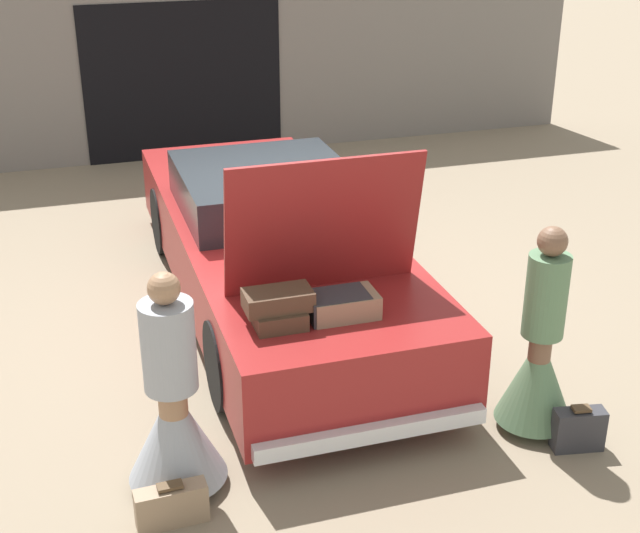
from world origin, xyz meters
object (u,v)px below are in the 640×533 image
Objects in this scene: person_right at (539,359)px; suitcase_beside_left_person at (172,505)px; suitcase_beside_right_person at (578,429)px; person_left at (174,415)px; car at (274,247)px.

suitcase_beside_left_person is (-2.77, -0.28, -0.44)m from person_right.
person_left is at bearing 171.01° from suitcase_beside_right_person.
car is 3.28× the size of person_right.
person_left is 0.58m from suitcase_beside_left_person.
person_left is 0.98× the size of person_right.
person_left reaches higher than suitcase_beside_right_person.
car reaches higher than suitcase_beside_left_person.
person_left is 2.67m from person_right.
person_right is (2.66, -0.10, 0.02)m from person_left.
suitcase_beside_left_person is 2.94m from suitcase_beside_right_person.
car is 2.81m from person_left.
car is 2.90m from person_right.
person_left is (-1.33, -2.47, -0.04)m from car.
person_right reaches higher than person_left.
suitcase_beside_right_person is (2.94, -0.06, 0.02)m from suitcase_beside_left_person.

